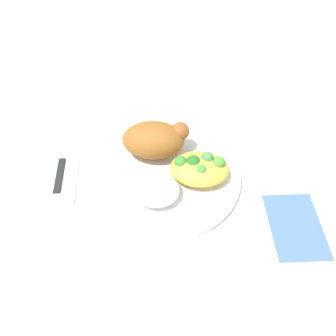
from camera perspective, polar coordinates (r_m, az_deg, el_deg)
ground_plane at (r=0.62m, az=-0.00°, el=-1.43°), size 2.00×2.00×0.00m
plate at (r=0.61m, az=-0.00°, el=-0.99°), size 0.27×0.27×0.01m
roasted_chicken at (r=0.61m, az=-2.25°, el=4.99°), size 0.12×0.08×0.06m
rice_pile at (r=0.56m, az=-2.11°, el=-3.80°), size 0.08×0.07×0.03m
mac_cheese_with_broccoli at (r=0.59m, az=5.43°, el=0.02°), size 0.11×0.08×0.04m
fork at (r=0.65m, az=-15.59°, el=-0.14°), size 0.03×0.14×0.01m
knife at (r=0.67m, az=-17.88°, el=1.48°), size 0.04×0.19×0.01m
napkin at (r=0.60m, az=21.24°, el=-9.28°), size 0.10×0.13×0.00m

